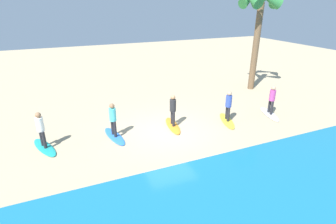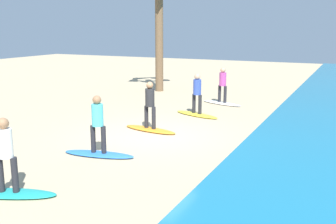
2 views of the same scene
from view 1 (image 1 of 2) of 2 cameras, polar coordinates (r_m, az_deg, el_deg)
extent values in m
plane|color=tan|center=(13.33, -0.10, -4.05)|extent=(60.00, 60.00, 0.00)
ellipsoid|color=white|center=(16.24, 21.14, -0.40)|extent=(1.19, 2.17, 0.09)
cylinder|color=#232328|center=(15.95, 21.60, 0.81)|extent=(0.14, 0.14, 0.78)
cylinder|color=#232328|center=(16.22, 21.13, 1.24)|extent=(0.14, 0.14, 0.78)
cylinder|color=#B74293|center=(15.86, 21.72, 3.37)|extent=(0.32, 0.32, 0.62)
sphere|color=tan|center=(15.73, 21.95, 4.85)|extent=(0.24, 0.24, 0.24)
ellipsoid|color=yellow|center=(14.66, 12.66, -1.85)|extent=(1.20, 2.17, 0.09)
cylinder|color=#232328|center=(14.34, 12.98, -0.53)|extent=(0.14, 0.14, 0.78)
cylinder|color=#232328|center=(14.62, 12.63, -0.04)|extent=(0.14, 0.14, 0.78)
cylinder|color=#334CAD|center=(14.23, 13.05, 2.31)|extent=(0.32, 0.32, 0.62)
sphere|color=tan|center=(14.09, 13.20, 3.95)|extent=(0.24, 0.24, 0.24)
ellipsoid|color=orange|center=(13.75, 1.04, -2.95)|extent=(0.88, 2.16, 0.09)
cylinder|color=#232328|center=(13.43, 1.23, -1.57)|extent=(0.14, 0.14, 0.78)
cylinder|color=#232328|center=(13.71, 0.88, -1.03)|extent=(0.14, 0.14, 0.78)
cylinder|color=#262628|center=(13.30, 1.07, 1.45)|extent=(0.32, 0.32, 0.62)
sphere|color=#9E704C|center=(13.15, 1.09, 3.20)|extent=(0.24, 0.24, 0.24)
ellipsoid|color=blue|center=(12.96, -11.53, -5.16)|extent=(0.91, 2.16, 0.09)
cylinder|color=#232328|center=(12.63, -11.41, -3.71)|extent=(0.14, 0.14, 0.78)
cylinder|color=#232328|center=(12.90, -11.95, -3.17)|extent=(0.14, 0.14, 0.78)
cylinder|color=#4CC6D1|center=(12.48, -11.93, -0.55)|extent=(0.32, 0.32, 0.62)
sphere|color=#9E704C|center=(12.32, -12.09, 1.28)|extent=(0.24, 0.24, 0.24)
ellipsoid|color=teal|center=(13.01, -25.19, -6.94)|extent=(1.27, 2.16, 0.09)
cylinder|color=#232328|center=(12.68, -25.27, -5.51)|extent=(0.14, 0.14, 0.78)
cylinder|color=#232328|center=(12.95, -25.75, -4.99)|extent=(0.14, 0.14, 0.78)
cylinder|color=white|center=(12.53, -26.05, -2.41)|extent=(0.32, 0.32, 0.62)
sphere|color=#9E704C|center=(12.37, -26.39, -0.61)|extent=(0.24, 0.24, 0.24)
cylinder|color=brown|center=(20.08, 18.47, 13.05)|extent=(0.44, 0.44, 6.00)
camera|label=2|loc=(8.83, -72.36, -10.02)|focal=42.67mm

